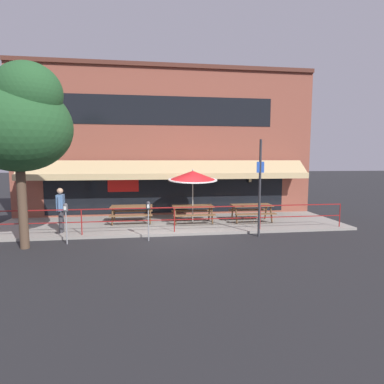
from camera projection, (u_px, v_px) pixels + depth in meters
name	position (u px, v px, depth m)	size (l,w,h in m)	color
ground_plane	(175.00, 236.00, 11.31)	(120.00, 120.00, 0.00)	#232326
patio_deck	(172.00, 224.00, 13.28)	(15.00, 4.00, 0.10)	gray
restaurant_building	(168.00, 143.00, 15.07)	(15.00, 1.60, 7.53)	brown
patio_railing	(174.00, 214.00, 11.52)	(13.84, 0.04, 0.97)	maroon
picnic_table_left	(132.00, 209.00, 13.13)	(1.80, 1.42, 0.76)	brown
picnic_table_centre	(193.00, 209.00, 13.20)	(1.80, 1.42, 0.76)	brown
picnic_table_right	(252.00, 208.00, 13.49)	(1.80, 1.42, 0.76)	brown
patio_umbrella_centre	(193.00, 176.00, 13.07)	(2.14, 2.14, 2.38)	#B7B2A8
pedestrian_walking	(61.00, 208.00, 11.43)	(0.27, 0.62, 1.71)	#333338
parking_meter_near	(66.00, 211.00, 10.13)	(0.15, 0.16, 1.42)	gray
parking_meter_far	(148.00, 209.00, 10.55)	(0.15, 0.16, 1.42)	gray
street_sign_pole	(260.00, 187.00, 11.08)	(0.28, 0.09, 3.62)	#2D2D33
street_tree_curbside	(20.00, 121.00, 9.29)	(3.30, 2.97, 5.79)	brown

